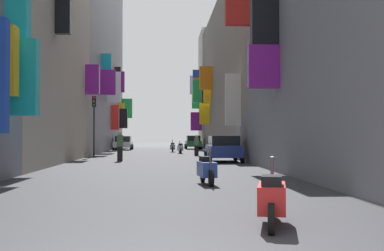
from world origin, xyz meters
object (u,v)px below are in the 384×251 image
(scooter_silver, at_px, (173,147))
(scooter_white, at_px, (180,148))
(scooter_red, at_px, (272,198))
(traffic_light_near_corner, at_px, (94,116))
(parked_car_green, at_px, (193,142))
(parked_car_white, at_px, (123,143))
(scooter_blue, at_px, (207,169))
(parked_car_blue, at_px, (223,148))
(pedestrian_near_left, at_px, (196,145))
(pedestrian_crossing, at_px, (120,146))

(scooter_silver, distance_m, scooter_white, 3.78)
(scooter_red, relative_size, scooter_silver, 1.04)
(scooter_red, relative_size, traffic_light_near_corner, 0.46)
(parked_car_green, bearing_deg, scooter_red, -91.94)
(parked_car_white, height_order, scooter_blue, parked_car_white)
(scooter_silver, xyz_separation_m, scooter_white, (0.57, -3.73, 0.00))
(parked_car_white, relative_size, parked_car_blue, 1.05)
(scooter_red, xyz_separation_m, scooter_white, (-0.34, 33.54, -0.00))
(parked_car_blue, bearing_deg, pedestrian_near_left, 95.96)
(parked_car_green, xyz_separation_m, scooter_white, (-1.94, -13.82, -0.33))
(scooter_blue, xyz_separation_m, scooter_white, (0.12, 26.50, -0.00))
(scooter_white, distance_m, pedestrian_near_left, 4.67)
(pedestrian_crossing, distance_m, traffic_light_near_corner, 6.88)
(parked_car_white, xyz_separation_m, pedestrian_near_left, (6.75, -15.48, 0.02))
(scooter_blue, relative_size, scooter_silver, 1.05)
(scooter_blue, bearing_deg, parked_car_green, 87.07)
(parked_car_blue, xyz_separation_m, pedestrian_crossing, (-6.00, 1.07, 0.11))
(parked_car_blue, bearing_deg, scooter_blue, -99.31)
(parked_car_green, height_order, scooter_white, parked_car_green)
(scooter_red, bearing_deg, traffic_light_near_corner, 103.84)
(parked_car_white, height_order, pedestrian_near_left, pedestrian_near_left)
(scooter_blue, height_order, traffic_light_near_corner, traffic_light_near_corner)
(parked_car_blue, height_order, pedestrian_near_left, pedestrian_near_left)
(scooter_white, relative_size, traffic_light_near_corner, 0.46)
(scooter_red, xyz_separation_m, pedestrian_near_left, (0.73, 29.01, 0.31))
(parked_car_white, distance_m, scooter_red, 44.89)
(scooter_silver, bearing_deg, traffic_light_near_corner, -119.89)
(parked_car_white, xyz_separation_m, scooter_silver, (5.11, -7.21, -0.30))
(parked_car_blue, xyz_separation_m, pedestrian_near_left, (-0.94, 9.00, -0.00))
(parked_car_blue, height_order, pedestrian_crossing, pedestrian_crossing)
(scooter_white, bearing_deg, pedestrian_crossing, -107.77)
(scooter_white, bearing_deg, traffic_light_near_corner, -135.12)
(pedestrian_crossing, relative_size, traffic_light_near_corner, 0.41)
(scooter_white, xyz_separation_m, pedestrian_near_left, (1.06, -4.53, 0.31))
(pedestrian_crossing, height_order, pedestrian_near_left, pedestrian_crossing)
(scooter_blue, bearing_deg, scooter_red, -86.27)
(scooter_blue, bearing_deg, pedestrian_crossing, 105.42)
(parked_car_blue, relative_size, scooter_white, 1.97)
(scooter_silver, distance_m, traffic_light_near_corner, 11.88)
(parked_car_blue, distance_m, scooter_white, 13.69)
(pedestrian_crossing, bearing_deg, scooter_white, 72.23)
(parked_car_white, bearing_deg, pedestrian_near_left, -66.44)
(parked_car_white, height_order, traffic_light_near_corner, traffic_light_near_corner)
(traffic_light_near_corner, bearing_deg, parked_car_white, 87.75)
(pedestrian_near_left, relative_size, traffic_light_near_corner, 0.36)
(parked_car_blue, height_order, traffic_light_near_corner, traffic_light_near_corner)
(parked_car_blue, bearing_deg, traffic_light_near_corner, 139.32)
(parked_car_blue, distance_m, scooter_silver, 17.46)
(traffic_light_near_corner, bearing_deg, scooter_blue, -72.79)
(parked_car_blue, distance_m, scooter_blue, 13.14)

